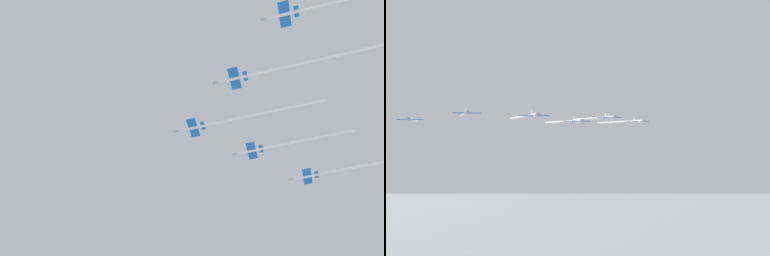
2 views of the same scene
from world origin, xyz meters
TOP-DOWN VIEW (x-y plane):
  - jet_lead at (12.46, 25.87)m, footprint 24.91×51.25m
  - jet_port_inner at (36.59, 36.73)m, footprint 25.83×53.28m
  - jet_starboard_inner at (2.64, 46.60)m, footprint 20.97×42.56m
  - jet_port_outer at (60.37, 46.81)m, footprint 25.50×52.54m
  - jet_starboard_outer at (-2.51, 77.61)m, footprint 27.46×56.88m

SIDE VIEW (x-z plane):
  - jet_port_inner at x=36.59m, z-range 127.34..129.82m
  - jet_starboard_outer at x=-2.51m, z-range 127.99..130.47m
  - jet_lead at x=12.46m, z-range 128.54..131.03m
  - jet_port_outer at x=60.37m, z-range 129.09..131.58m
  - jet_starboard_inner at x=2.64m, z-range 129.74..132.23m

